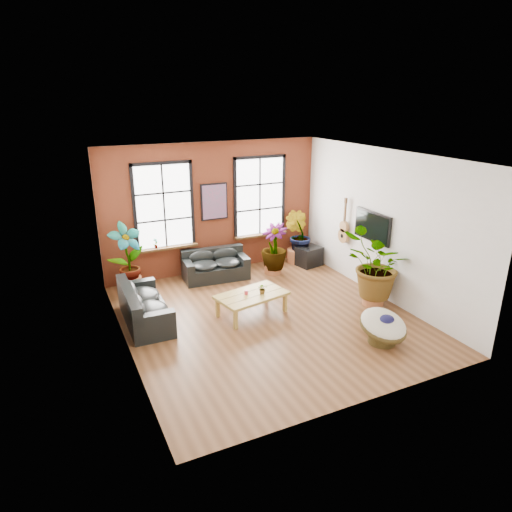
{
  "coord_description": "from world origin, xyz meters",
  "views": [
    {
      "loc": [
        -4.08,
        -8.01,
        4.64
      ],
      "look_at": [
        0.0,
        0.6,
        1.25
      ],
      "focal_mm": 32.0,
      "sensor_mm": 36.0,
      "label": 1
    }
  ],
  "objects_px": {
    "papasan_chair": "(383,326)",
    "sofa_left": "(143,307)",
    "coffee_table": "(252,296)",
    "sofa_back": "(215,266)"
  },
  "relations": [
    {
      "from": "sofa_left",
      "to": "papasan_chair",
      "type": "bearing_deg",
      "value": -124.49
    },
    {
      "from": "coffee_table",
      "to": "papasan_chair",
      "type": "distance_m",
      "value": 2.87
    },
    {
      "from": "sofa_left",
      "to": "coffee_table",
      "type": "bearing_deg",
      "value": -105.4
    },
    {
      "from": "sofa_back",
      "to": "papasan_chair",
      "type": "bearing_deg",
      "value": -64.11
    },
    {
      "from": "sofa_back",
      "to": "coffee_table",
      "type": "distance_m",
      "value": 2.35
    },
    {
      "from": "papasan_chair",
      "to": "sofa_back",
      "type": "bearing_deg",
      "value": 101.83
    },
    {
      "from": "sofa_back",
      "to": "sofa_left",
      "type": "bearing_deg",
      "value": -139.03
    },
    {
      "from": "papasan_chair",
      "to": "sofa_left",
      "type": "bearing_deg",
      "value": 135.08
    },
    {
      "from": "sofa_back",
      "to": "papasan_chair",
      "type": "relative_size",
      "value": 1.6
    },
    {
      "from": "coffee_table",
      "to": "papasan_chair",
      "type": "relative_size",
      "value": 1.53
    }
  ]
}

